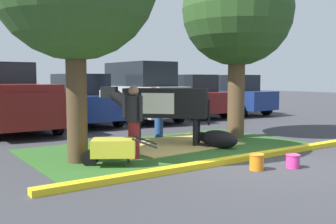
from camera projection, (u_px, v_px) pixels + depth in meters
The scene contains 17 objects.
ground_plane at pixel (256, 162), 8.49m from camera, with size 80.00×80.00×0.00m, color #38383D.
grass_island at pixel (171, 148), 10.23m from camera, with size 7.30×4.11×0.02m, color #2D5B23.
curb_yellow at pixel (229, 160), 8.42m from camera, with size 8.50×0.24×0.12m, color yellow.
hay_bedding at pixel (174, 144), 10.69m from camera, with size 3.20×2.40×0.04m, color tan.
shade_tree_right at pixel (237, 11), 11.70m from camera, with size 3.38×3.38×5.62m.
cow_holstein at pixel (162, 103), 10.70m from camera, with size 2.44×2.52×1.61m.
calf_lying at pixel (218, 139), 10.21m from camera, with size 0.76×1.33×0.48m.
person_handler at pixel (134, 120), 8.72m from camera, with size 0.34×0.51×1.69m.
person_visitor_near at pixel (159, 111), 11.85m from camera, with size 0.51×0.34×1.59m.
wheelbarrow at pixel (113, 148), 8.07m from camera, with size 1.51×1.18×0.63m.
bucket_orange at pixel (257, 162), 7.76m from camera, with size 0.31×0.31×0.33m.
bucket_pink at pixel (293, 161), 7.96m from camera, with size 0.30×0.30×0.28m.
pickup_truck_maroon at pixel (10, 99), 13.39m from camera, with size 2.32×5.45×2.42m.
sedan_blue at pixel (80, 100), 15.19m from camera, with size 2.10×4.44×2.02m.
suv_dark_grey at pixel (140, 92), 16.44m from camera, with size 2.21×4.64×2.52m.
hatchback_white at pixel (191, 96), 18.48m from camera, with size 2.10×4.44×2.02m.
sedan_red at pixel (233, 95), 19.91m from camera, with size 2.10×4.44×2.02m.
Camera 1 is at (-6.35, -5.78, 1.85)m, focal length 41.20 mm.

